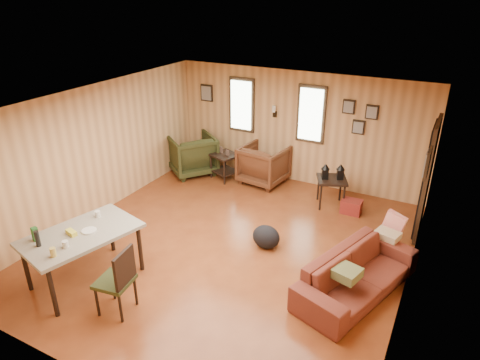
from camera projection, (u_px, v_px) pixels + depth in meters
The scene contains 11 objects.
room at pixel (246, 176), 6.77m from camera, with size 5.54×6.04×2.44m.
sofa at pixel (358, 268), 5.90m from camera, with size 2.05×0.60×0.80m, color #5E261B.
recliner_brown at pixel (264, 163), 9.23m from camera, with size 0.90×0.84×0.92m, color #522D18.
recliner_green at pixel (192, 153), 9.69m from camera, with size 0.95×0.89×0.98m, color #2C3116.
end_table at pixel (225, 162), 9.43m from camera, with size 0.71×0.68×0.72m.
side_table at pixel (332, 177), 8.20m from camera, with size 0.72×0.72×0.88m.
cooler at pixel (351, 207), 8.10m from camera, with size 0.37×0.27×0.27m.
backpack at pixel (266, 237), 7.01m from camera, with size 0.52×0.43×0.40m.
sofa_pillows at pixel (369, 248), 6.16m from camera, with size 0.82×1.81×0.37m.
dining_table at pixel (80, 237), 6.02m from camera, with size 1.30×1.74×1.02m.
dining_chair at pixel (119, 278), 5.48m from camera, with size 0.49×0.49×0.96m.
Camera 1 is at (2.95, -5.24, 3.97)m, focal length 32.00 mm.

